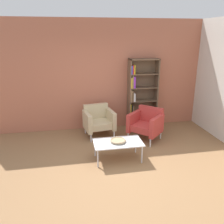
% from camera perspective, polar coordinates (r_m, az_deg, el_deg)
% --- Properties ---
extents(ground_plane, '(8.32, 8.32, 0.00)m').
position_cam_1_polar(ground_plane, '(4.64, 1.45, -14.52)').
color(ground_plane, olive).
extents(brick_back_panel, '(6.40, 0.12, 2.90)m').
position_cam_1_polar(brick_back_panel, '(6.41, -3.09, 8.69)').
color(brick_back_panel, '#B2664C').
rests_on(brick_back_panel, ground_plane).
extents(bookshelf_tall, '(0.80, 0.30, 1.90)m').
position_cam_1_polar(bookshelf_tall, '(6.55, 6.70, 4.25)').
color(bookshelf_tall, brown).
rests_on(bookshelf_tall, ground_plane).
extents(coffee_table_low, '(1.00, 0.56, 0.40)m').
position_cam_1_polar(coffee_table_low, '(4.92, 1.44, -7.55)').
color(coffee_table_low, silver).
rests_on(coffee_table_low, ground_plane).
extents(decorative_bowl, '(0.32, 0.32, 0.05)m').
position_cam_1_polar(decorative_bowl, '(4.89, 1.44, -6.85)').
color(decorative_bowl, tan).
rests_on(decorative_bowl, coffee_table_low).
extents(armchair_near_window, '(0.81, 0.76, 0.78)m').
position_cam_1_polar(armchair_near_window, '(6.09, -3.28, -1.92)').
color(armchair_near_window, '#C6B289').
rests_on(armchair_near_window, ground_plane).
extents(armchair_spare_guest, '(0.95, 0.95, 0.78)m').
position_cam_1_polar(armchair_spare_guest, '(5.93, 8.26, -2.67)').
color(armchair_spare_guest, '#B73833').
rests_on(armchair_spare_guest, ground_plane).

